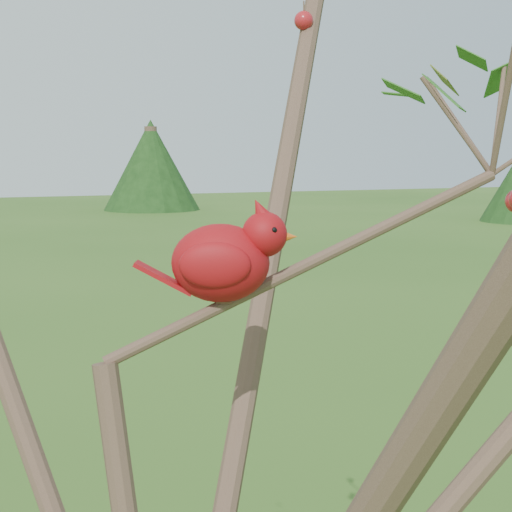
% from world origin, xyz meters
% --- Properties ---
extents(crabapple_tree, '(2.35, 2.05, 2.95)m').
position_xyz_m(crabapple_tree, '(0.03, -0.02, 2.12)').
color(crabapple_tree, '#483226').
rests_on(crabapple_tree, ground).
extents(cardinal, '(0.22, 0.15, 0.16)m').
position_xyz_m(cardinal, '(0.12, 0.08, 2.09)').
color(cardinal, '#9E0E0D').
rests_on(cardinal, ground).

